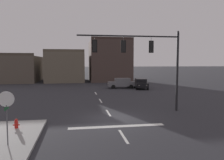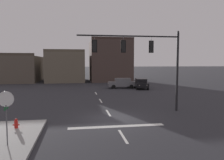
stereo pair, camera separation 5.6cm
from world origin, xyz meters
name	(u,v)px [view 1 (the left image)]	position (x,y,z in m)	size (l,w,h in m)	color
ground_plane	(112,119)	(0.00, 0.00, 0.00)	(400.00, 400.00, 0.00)	#2B2B30
stop_bar_paint	(117,126)	(0.00, -2.00, 0.00)	(6.40, 0.50, 0.01)	silver
lane_centreline	(108,113)	(0.00, 2.00, 0.00)	(0.16, 26.40, 0.01)	silver
signal_mast_near_side	(146,55)	(3.22, 2.00, 4.88)	(8.69, 0.41, 6.92)	black
stop_sign	(6,105)	(-6.00, -4.80, 2.14)	(0.76, 0.64, 2.83)	#56565B
car_lot_nearside	(141,83)	(7.64, 18.28, 0.86)	(2.40, 4.62, 1.61)	black
car_lot_middle	(122,83)	(4.77, 19.53, 0.86)	(4.53, 2.10, 1.61)	slate
fire_hydrant	(16,125)	(-6.34, -1.86, 0.33)	(0.40, 0.30, 0.75)	red
building_row	(68,65)	(-4.50, 34.82, 3.55)	(28.97, 13.12, 9.43)	brown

